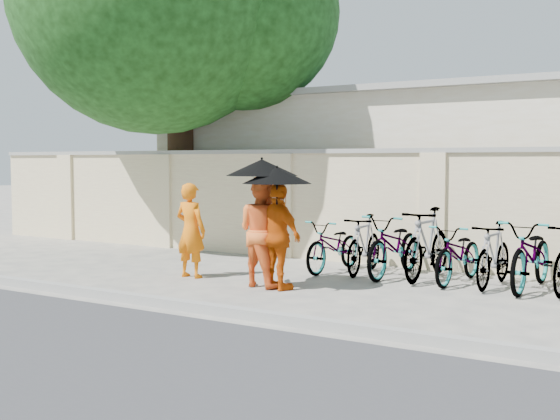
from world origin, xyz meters
The scene contains 17 objects.
ground centered at (0.00, 0.00, 0.00)m, with size 80.00×80.00×0.00m, color #A59E8C.
kerb centered at (0.00, -1.70, 0.06)m, with size 40.00×0.16×0.12m, color gray.
compound_wall centered at (1.00, 3.20, 1.00)m, with size 20.00×0.30×2.00m, color beige.
building_behind centered at (2.00, 7.00, 1.60)m, with size 14.00×6.00×3.20m, color silver.
shade_tree centered at (-3.66, 2.97, 5.10)m, with size 6.70×6.20×8.20m.
monk_left centered at (-1.03, 0.29, 0.76)m, with size 0.55×0.36×1.51m, color orange.
monk_center centered at (0.38, 0.21, 0.82)m, with size 0.80×0.62×1.64m, color orange.
parasol_center centered at (0.43, 0.13, 1.76)m, with size 1.05×1.05×0.95m.
monk_right centered at (0.74, 0.09, 0.77)m, with size 0.91×0.38×1.55m, color #C24908.
parasol_right centered at (0.76, 0.01, 1.65)m, with size 0.99×0.99×0.89m.
bike_0 centered at (0.65, 2.02, 0.44)m, with size 0.58×1.67×0.88m, color gray.
bike_1 centered at (1.18, 2.06, 0.49)m, with size 0.46×1.62×0.98m, color gray.
bike_2 centered at (1.72, 2.06, 0.51)m, with size 0.67×1.93×1.01m, color gray.
bike_3 centered at (2.25, 2.08, 0.56)m, with size 0.53×1.88×1.13m, color gray.
bike_4 centered at (2.79, 2.00, 0.45)m, with size 0.60×1.72×0.90m, color gray.
bike_5 centered at (3.32, 1.94, 0.48)m, with size 0.45×1.61×0.97m, color gray.
bike_6 centered at (3.86, 1.99, 0.51)m, with size 0.68×1.95×1.02m, color gray.
Camera 1 is at (6.00, -8.43, 1.86)m, focal length 45.00 mm.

